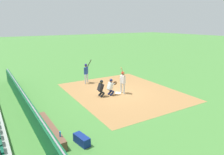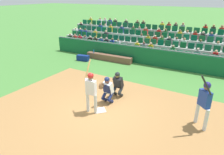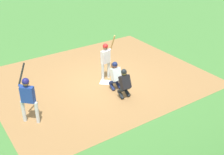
# 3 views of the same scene
# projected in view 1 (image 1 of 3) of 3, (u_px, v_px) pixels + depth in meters

# --- Properties ---
(ground_plane) EXTENTS (160.00, 160.00, 0.00)m
(ground_plane) POSITION_uv_depth(u_px,v_px,m) (118.00, 93.00, 16.18)
(ground_plane) COLOR #478439
(infield_dirt_patch) EXTENTS (9.85, 8.16, 0.01)m
(infield_dirt_patch) POSITION_uv_depth(u_px,v_px,m) (123.00, 92.00, 16.44)
(infield_dirt_patch) COLOR #A57644
(infield_dirt_patch) RESTS_ON ground_plane
(home_plate_marker) EXTENTS (0.62, 0.62, 0.02)m
(home_plate_marker) POSITION_uv_depth(u_px,v_px,m) (118.00, 93.00, 16.17)
(home_plate_marker) COLOR white
(home_plate_marker) RESTS_ON infield_dirt_patch
(batter_at_plate) EXTENTS (0.56, 0.53, 2.21)m
(batter_at_plate) POSITION_uv_depth(u_px,v_px,m) (123.00, 80.00, 15.82)
(batter_at_plate) COLOR silver
(batter_at_plate) RESTS_ON ground_plane
(catcher_crouching) EXTENTS (0.47, 0.72, 1.31)m
(catcher_crouching) POSITION_uv_depth(u_px,v_px,m) (111.00, 86.00, 15.55)
(catcher_crouching) COLOR navy
(catcher_crouching) RESTS_ON ground_plane
(home_plate_umpire) EXTENTS (0.46, 0.46, 1.30)m
(home_plate_umpire) POSITION_uv_depth(u_px,v_px,m) (101.00, 88.00, 15.24)
(home_plate_umpire) COLOR black
(home_plate_umpire) RESTS_ON ground_plane
(dugout_wall) EXTENTS (16.89, 0.24, 1.24)m
(dugout_wall) POSITION_uv_depth(u_px,v_px,m) (25.00, 104.00, 12.44)
(dugout_wall) COLOR #125730
(dugout_wall) RESTS_ON ground_plane
(dugout_bench) EXTENTS (3.67, 0.40, 0.44)m
(dugout_bench) POSITION_uv_depth(u_px,v_px,m) (50.00, 129.00, 10.21)
(dugout_bench) COLOR brown
(dugout_bench) RESTS_ON ground_plane
(water_bottle_on_bench) EXTENTS (0.07, 0.07, 0.25)m
(water_bottle_on_bench) POSITION_uv_depth(u_px,v_px,m) (60.00, 134.00, 9.13)
(water_bottle_on_bench) COLOR blue
(water_bottle_on_bench) RESTS_ON dugout_bench
(equipment_duffel_bag) EXTENTS (0.97, 0.50, 0.41)m
(equipment_duffel_bag) POSITION_uv_depth(u_px,v_px,m) (82.00, 140.00, 9.33)
(equipment_duffel_bag) COLOR navy
(equipment_duffel_bag) RESTS_ON ground_plane
(on_deck_batter) EXTENTS (0.54, 0.78, 2.19)m
(on_deck_batter) POSITION_uv_depth(u_px,v_px,m) (86.00, 71.00, 18.57)
(on_deck_batter) COLOR silver
(on_deck_batter) RESTS_ON ground_plane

